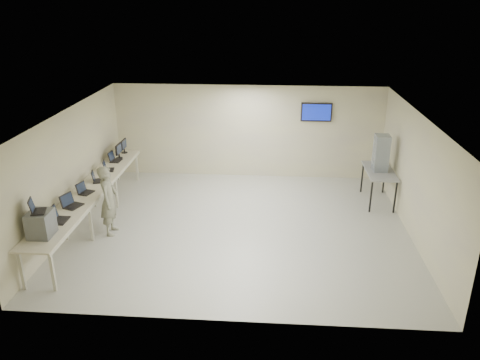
# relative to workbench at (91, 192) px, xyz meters

# --- Properties ---
(room) EXTENTS (8.01, 7.01, 2.81)m
(room) POSITION_rel_workbench_xyz_m (3.62, 0.06, 0.58)
(room) COLOR beige
(room) RESTS_ON ground
(workbench) EXTENTS (0.76, 6.00, 0.90)m
(workbench) POSITION_rel_workbench_xyz_m (0.00, 0.00, 0.00)
(workbench) COLOR beige
(workbench) RESTS_ON ground
(equipment_box) EXTENTS (0.44, 0.49, 0.51)m
(equipment_box) POSITION_rel_workbench_xyz_m (-0.06, -2.35, 0.33)
(equipment_box) COLOR slate
(equipment_box) RESTS_ON workbench
(laptop_on_box) EXTENTS (0.37, 0.40, 0.26)m
(laptop_on_box) POSITION_rel_workbench_xyz_m (-0.12, -2.35, 0.65)
(laptop_on_box) COLOR black
(laptop_on_box) RESTS_ON equipment_box
(laptop_0) EXTENTS (0.33, 0.40, 0.31)m
(laptop_0) POSITION_rel_workbench_xyz_m (-0.05, -1.72, 0.15)
(laptop_0) COLOR black
(laptop_0) RESTS_ON workbench
(laptop_1) EXTENTS (0.43, 0.46, 0.30)m
(laptop_1) POSITION_rel_workbench_xyz_m (-0.05, -1.02, 0.15)
(laptop_1) COLOR black
(laptop_1) RESTS_ON workbench
(laptop_2) EXTENTS (0.36, 0.39, 0.26)m
(laptop_2) POSITION_rel_workbench_xyz_m (-0.05, -0.27, 0.14)
(laptop_2) COLOR black
(laptop_2) RESTS_ON workbench
(laptop_3) EXTENTS (0.36, 0.39, 0.26)m
(laptop_3) POSITION_rel_workbench_xyz_m (-0.03, 0.48, 0.14)
(laptop_3) COLOR black
(laptop_3) RESTS_ON workbench
(laptop_4) EXTENTS (0.34, 0.37, 0.26)m
(laptop_4) POSITION_rel_workbench_xyz_m (-0.02, 1.27, 0.14)
(laptop_4) COLOR black
(laptop_4) RESTS_ON workbench
(laptop_5) EXTENTS (0.31, 0.37, 0.28)m
(laptop_5) POSITION_rel_workbench_xyz_m (-0.08, 2.00, 0.14)
(laptop_5) COLOR black
(laptop_5) RESTS_ON workbench
(monitor_near) EXTENTS (0.19, 0.42, 0.41)m
(monitor_near) POSITION_rel_workbench_xyz_m (-0.01, 2.26, 0.32)
(monitor_near) COLOR black
(monitor_near) RESTS_ON workbench
(monitor_far) EXTENTS (0.18, 0.41, 0.40)m
(monitor_far) POSITION_rel_workbench_xyz_m (-0.01, 2.74, 0.32)
(monitor_far) COLOR black
(monitor_far) RESTS_ON workbench
(soldier) EXTENTS (0.43, 0.63, 1.67)m
(soldier) POSITION_rel_workbench_xyz_m (0.61, -0.49, 0.01)
(soldier) COLOR gray
(soldier) RESTS_ON ground
(side_table) EXTENTS (0.71, 1.52, 0.91)m
(side_table) POSITION_rel_workbench_xyz_m (7.19, 1.75, 0.02)
(side_table) COLOR gray
(side_table) RESTS_ON ground
(storage_bins) EXTENTS (0.37, 0.41, 0.96)m
(storage_bins) POSITION_rel_workbench_xyz_m (7.17, 1.75, 0.57)
(storage_bins) COLOR #99A5AE
(storage_bins) RESTS_ON side_table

